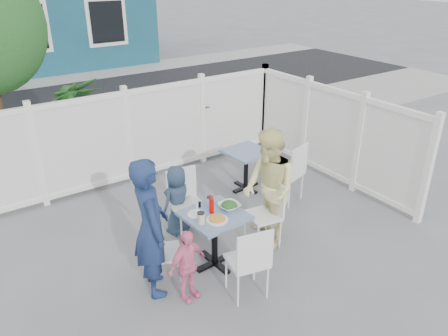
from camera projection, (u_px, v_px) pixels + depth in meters
ground at (200, 250)px, 5.76m from camera, size 80.00×80.00×0.00m
near_sidewalk at (99, 155)px, 8.59m from camera, size 24.00×2.60×0.01m
street at (49, 108)px, 11.35m from camera, size 24.00×5.00×0.01m
far_sidewalk at (22, 83)px, 13.66m from camera, size 24.00×1.60×0.01m
fence_back at (128, 139)px, 7.27m from camera, size 5.86×0.08×1.60m
fence_right at (331, 135)px, 7.41m from camera, size 0.08×3.66×1.60m
potted_shrub_a at (79, 129)px, 7.45m from camera, size 1.27×1.27×1.75m
potted_shrub_b at (198, 114)px, 8.62m from camera, size 1.71×1.65×1.46m
main_table at (214, 226)px, 5.28m from camera, size 0.73×0.73×0.73m
spare_table at (246, 159)px, 7.12m from camera, size 0.71×0.71×0.69m
chair_left at (158, 248)px, 4.99m from camera, size 0.49×0.49×0.85m
chair_right at (268, 208)px, 5.71m from camera, size 0.46×0.47×0.91m
chair_back at (185, 198)px, 5.92m from camera, size 0.47×0.45×0.95m
chair_near at (250, 258)px, 4.74m from camera, size 0.50×0.48×0.92m
chair_spare at (292, 169)px, 6.70m from camera, size 0.54×0.53×0.97m
man at (151, 228)px, 4.76m from camera, size 0.52×0.68×1.65m
woman at (269, 189)px, 5.61m from camera, size 0.80×0.92×1.60m
boy at (177, 200)px, 5.97m from camera, size 0.56×0.45×1.00m
toddler at (187, 266)px, 4.77m from camera, size 0.55×0.33×0.88m
plate_main at (217, 220)px, 5.08m from camera, size 0.26×0.26×0.02m
plate_side at (196, 214)px, 5.19m from camera, size 0.21×0.21×0.01m
salad_bowl at (229, 206)px, 5.32m from camera, size 0.25×0.25×0.06m
coffee_cup_a at (201, 218)px, 5.00m from camera, size 0.09×0.09×0.13m
coffee_cup_b at (210, 201)px, 5.37m from camera, size 0.07×0.07×0.11m
ketchup_bottle at (212, 206)px, 5.20m from camera, size 0.06×0.06×0.19m
salt_shaker at (197, 206)px, 5.32m from camera, size 0.03×0.03×0.06m
pepper_shaker at (200, 204)px, 5.34m from camera, size 0.03×0.03×0.07m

